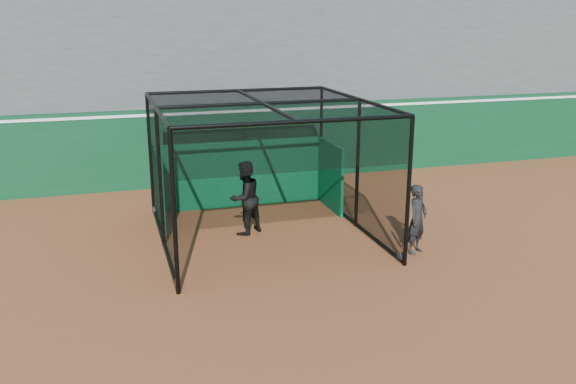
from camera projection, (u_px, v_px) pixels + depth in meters
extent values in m
plane|color=brown|center=(278.00, 288.00, 12.24)|extent=(120.00, 120.00, 0.00)
cube|color=#0A3C1F|center=(205.00, 146.00, 19.71)|extent=(50.00, 0.45, 2.50)
cube|color=white|center=(204.00, 112.00, 19.41)|extent=(50.00, 0.50, 0.08)
cube|color=#4C4C4F|center=(185.00, 56.00, 22.55)|extent=(50.00, 7.85, 7.75)
cube|color=#074F2D|center=(241.00, 174.00, 17.36)|extent=(4.82, 0.10, 1.90)
cylinder|color=black|center=(177.00, 284.00, 12.16)|extent=(0.08, 0.22, 0.22)
cylinder|color=black|center=(400.00, 257.00, 13.54)|extent=(0.08, 0.22, 0.22)
cylinder|color=black|center=(154.00, 210.00, 16.83)|extent=(0.08, 0.22, 0.22)
cylinder|color=black|center=(322.00, 196.00, 18.21)|extent=(0.08, 0.22, 0.22)
imported|color=black|center=(245.00, 198.00, 15.12)|extent=(1.14, 1.07, 1.86)
imported|color=black|center=(417.00, 219.00, 13.90)|extent=(0.71, 0.65, 1.62)
cylinder|color=#593819|center=(406.00, 230.00, 13.95)|extent=(0.14, 0.33, 0.84)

